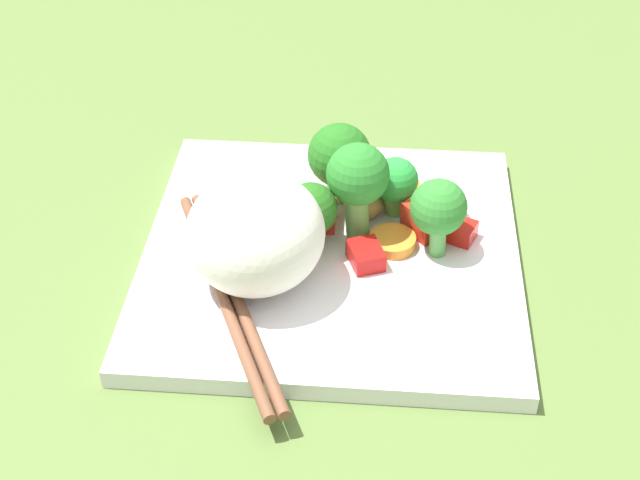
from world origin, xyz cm
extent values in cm
cube|color=#597437|center=(0.00, 0.00, -1.00)|extent=(110.00, 110.00, 2.00)
cube|color=white|center=(0.00, 0.00, 0.64)|extent=(25.51, 25.51, 1.28)
ellipsoid|color=white|center=(-4.40, -3.69, 4.99)|extent=(10.69, 10.83, 7.43)
cylinder|color=#7CC158|center=(3.91, 4.36, 2.19)|extent=(2.03, 1.77, 2.08)
sphere|color=green|center=(3.98, 4.25, 4.10)|extent=(3.17, 3.17, 3.17)
cylinder|color=#559F49|center=(7.00, 0.42, 2.40)|extent=(1.60, 1.67, 2.34)
sphere|color=#348632|center=(6.87, 0.59, 4.71)|extent=(3.76, 3.76, 3.76)
cylinder|color=#67A555|center=(1.57, 1.44, 2.90)|extent=(2.49, 2.44, 3.38)
sphere|color=#2B802B|center=(1.54, 1.69, 6.14)|extent=(4.17, 4.17, 4.17)
cylinder|color=#58993F|center=(-1.64, -0.09, 2.27)|extent=(2.61, 2.65, 2.09)
sphere|color=#25641B|center=(-1.36, -0.19, 4.36)|extent=(3.53, 3.53, 3.53)
cylinder|color=#81BE57|center=(0.23, 5.69, 2.30)|extent=(2.66, 2.59, 2.28)
sphere|color=#256C1E|center=(0.44, 5.66, 4.94)|extent=(4.46, 4.46, 4.46)
cylinder|color=orange|center=(4.03, 0.55, 1.66)|extent=(3.74, 3.74, 0.77)
cylinder|color=orange|center=(5.90, 5.39, 1.58)|extent=(2.74, 2.74, 0.59)
cylinder|color=orange|center=(4.66, 7.15, 1.59)|extent=(2.37, 2.37, 0.62)
cube|color=red|center=(2.38, -1.42, 1.93)|extent=(2.80, 3.07, 1.31)
cube|color=red|center=(6.14, 2.35, 2.31)|extent=(3.34, 3.40, 2.06)
cube|color=red|center=(-1.15, 2.50, 2.09)|extent=(2.49, 2.57, 1.63)
cube|color=red|center=(8.36, 1.89, 1.90)|extent=(2.88, 2.60, 1.23)
ellipsoid|color=tan|center=(2.26, 6.65, 2.71)|extent=(3.92, 3.20, 2.85)
ellipsoid|color=tan|center=(1.98, 3.81, 2.33)|extent=(2.62, 2.89, 2.10)
ellipsoid|color=tan|center=(7.78, 4.34, 2.17)|extent=(3.27, 3.10, 1.78)
cylinder|color=brown|center=(-6.31, -5.95, 1.66)|extent=(9.54, 19.41, 0.76)
cylinder|color=brown|center=(-5.55, -5.60, 1.66)|extent=(9.54, 19.41, 0.76)
camera|label=1|loc=(4.10, -47.37, 39.91)|focal=51.35mm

